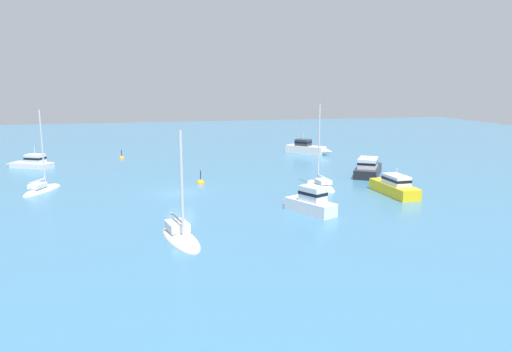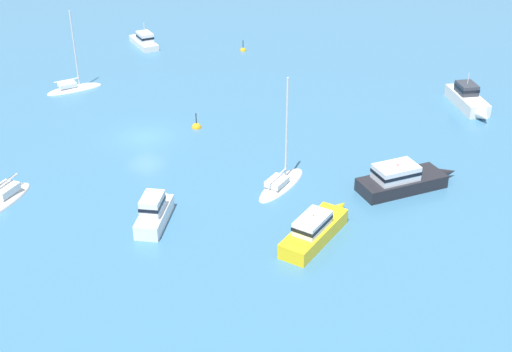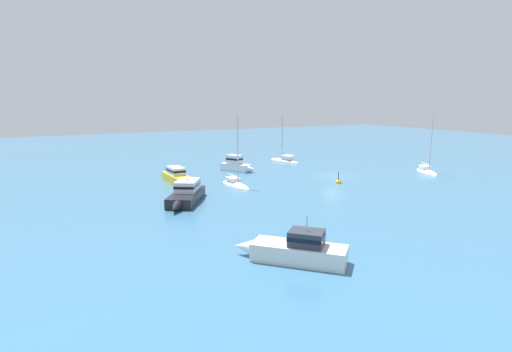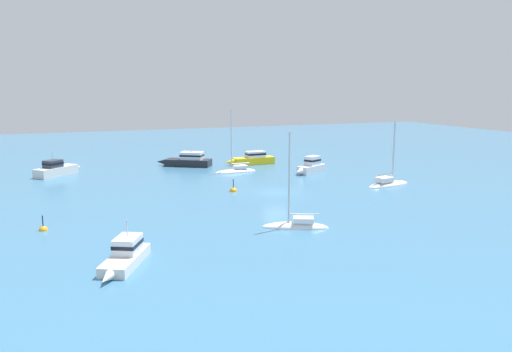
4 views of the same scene
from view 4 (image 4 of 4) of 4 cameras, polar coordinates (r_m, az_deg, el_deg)
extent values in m
plane|color=teal|center=(51.80, 2.24, -1.90)|extent=(160.00, 160.00, 0.00)
cube|color=silver|center=(32.30, -14.58, -9.18)|extent=(3.74, 5.15, 0.63)
cone|color=silver|center=(29.66, -16.59, -11.05)|extent=(1.12, 1.38, 0.63)
cube|color=silver|center=(32.51, -14.34, -7.53)|extent=(2.12, 2.41, 1.00)
cube|color=black|center=(32.49, -14.34, -7.44)|extent=(2.17, 2.46, 0.24)
cylinder|color=silver|center=(32.21, -14.42, -5.76)|extent=(0.08, 0.08, 1.08)
ellipsoid|color=white|center=(39.33, 4.46, -5.85)|extent=(5.29, 3.46, 0.89)
cube|color=white|center=(39.18, 5.39, -4.96)|extent=(1.83, 1.55, 0.38)
cylinder|color=silver|center=(38.42, 3.77, -0.19)|extent=(0.14, 0.14, 6.98)
cylinder|color=silver|center=(39.06, 5.44, -4.33)|extent=(2.16, 1.08, 0.11)
ellipsoid|color=white|center=(64.06, -2.33, 0.44)|extent=(5.62, 1.89, 0.91)
cube|color=white|center=(64.21, -1.79, 1.05)|extent=(1.72, 1.20, 0.38)
cylinder|color=silver|center=(63.28, -2.82, 4.13)|extent=(0.14, 0.14, 7.44)
cylinder|color=silver|center=(64.15, -1.77, 1.45)|extent=(2.49, 0.24, 0.11)
ellipsoid|color=silver|center=(57.49, 14.77, -1.02)|extent=(6.20, 2.98, 0.91)
cube|color=white|center=(56.83, 14.32, -0.39)|extent=(2.01, 1.59, 0.52)
cylinder|color=silver|center=(57.35, 15.33, 2.73)|extent=(0.19, 0.19, 6.60)
cylinder|color=silver|center=(56.72, 14.32, 0.11)|extent=(2.65, 0.71, 0.15)
cube|color=yellow|center=(70.43, -0.28, 1.74)|extent=(5.87, 2.00, 0.98)
cone|color=yellow|center=(69.10, -3.00, 1.56)|extent=(1.49, 1.03, 0.98)
cube|color=silver|center=(70.42, -0.06, 2.49)|extent=(2.68, 1.53, 0.84)
cube|color=black|center=(70.42, -0.06, 2.52)|extent=(2.72, 1.57, 0.24)
cylinder|color=silver|center=(70.33, -0.06, 3.09)|extent=(0.08, 0.08, 0.66)
cube|color=white|center=(63.74, 6.29, 0.78)|extent=(4.45, 3.26, 0.98)
cone|color=white|center=(61.68, 4.91, 0.49)|extent=(1.38, 1.34, 0.98)
cube|color=silver|center=(63.75, 6.42, 1.75)|extent=(2.26, 1.96, 1.15)
cube|color=black|center=(63.74, 6.42, 1.80)|extent=(2.31, 2.01, 0.24)
cube|color=silver|center=(66.22, -21.70, 0.51)|extent=(5.30, 5.14, 1.07)
cone|color=silver|center=(68.55, -19.65, 0.95)|extent=(1.74, 1.72, 1.07)
cube|color=#2D333D|center=(65.79, -22.02, 1.30)|extent=(2.45, 2.43, 0.90)
cube|color=black|center=(65.78, -22.03, 1.34)|extent=(2.51, 2.49, 0.24)
cylinder|color=silver|center=(65.66, -22.08, 2.09)|extent=(0.08, 0.08, 0.95)
cube|color=black|center=(69.49, -7.69, 1.52)|extent=(6.45, 5.28, 0.94)
cone|color=black|center=(70.78, -10.61, 1.59)|extent=(1.80, 1.62, 0.94)
cube|color=silver|center=(69.17, -7.26, 2.31)|extent=(3.46, 3.14, 1.02)
cube|color=black|center=(69.17, -7.26, 2.35)|extent=(3.52, 3.19, 0.24)
cylinder|color=#19994C|center=(69.18, -7.34, 2.26)|extent=(0.32, 0.32, 0.92)
sphere|color=#9A6769|center=(69.11, -7.35, 2.73)|extent=(0.24, 0.24, 0.24)
sphere|color=orange|center=(41.77, -22.95, -5.68)|extent=(0.66, 0.66, 0.66)
cylinder|color=black|center=(41.58, -23.02, -4.70)|extent=(0.08, 0.08, 0.83)
sphere|color=orange|center=(52.50, -2.58, -1.74)|extent=(0.79, 0.79, 0.79)
cylinder|color=black|center=(52.33, -2.59, -0.83)|extent=(0.08, 0.08, 0.90)
camera|label=1|loc=(76.92, 34.50, 7.76)|focal=33.88mm
camera|label=2|loc=(100.07, 13.33, 17.46)|focal=47.86mm
camera|label=3|loc=(80.53, -35.76, 7.27)|focal=28.58mm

